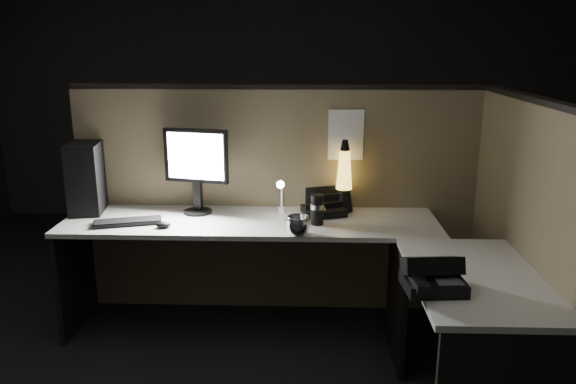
{
  "coord_description": "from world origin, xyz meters",
  "views": [
    {
      "loc": [
        0.2,
        -2.68,
        1.79
      ],
      "look_at": [
        0.09,
        0.35,
        0.98
      ],
      "focal_mm": 35.0,
      "sensor_mm": 36.0,
      "label": 1
    }
  ],
  "objects_px": {
    "pc_tower": "(88,176)",
    "desk_phone": "(432,276)",
    "lava_lamp": "(344,182)",
    "keyboard": "(128,222)",
    "monitor": "(196,163)"
  },
  "relations": [
    {
      "from": "pc_tower",
      "to": "desk_phone",
      "type": "bearing_deg",
      "value": -39.41
    },
    {
      "from": "keyboard",
      "to": "desk_phone",
      "type": "bearing_deg",
      "value": -43.63
    },
    {
      "from": "pc_tower",
      "to": "keyboard",
      "type": "distance_m",
      "value": 0.5
    },
    {
      "from": "lava_lamp",
      "to": "desk_phone",
      "type": "distance_m",
      "value": 1.22
    },
    {
      "from": "keyboard",
      "to": "lava_lamp",
      "type": "height_order",
      "value": "lava_lamp"
    },
    {
      "from": "pc_tower",
      "to": "keyboard",
      "type": "bearing_deg",
      "value": -50.77
    },
    {
      "from": "monitor",
      "to": "desk_phone",
      "type": "distance_m",
      "value": 1.69
    },
    {
      "from": "monitor",
      "to": "desk_phone",
      "type": "bearing_deg",
      "value": -28.64
    },
    {
      "from": "monitor",
      "to": "lava_lamp",
      "type": "height_order",
      "value": "monitor"
    },
    {
      "from": "pc_tower",
      "to": "monitor",
      "type": "height_order",
      "value": "monitor"
    },
    {
      "from": "pc_tower",
      "to": "desk_phone",
      "type": "xyz_separation_m",
      "value": [
        1.98,
        -1.15,
        -0.16
      ]
    },
    {
      "from": "pc_tower",
      "to": "monitor",
      "type": "relative_size",
      "value": 0.83
    },
    {
      "from": "lava_lamp",
      "to": "desk_phone",
      "type": "xyz_separation_m",
      "value": [
        0.32,
        -1.17,
        -0.13
      ]
    },
    {
      "from": "monitor",
      "to": "lava_lamp",
      "type": "xyz_separation_m",
      "value": [
        0.94,
        0.07,
        -0.13
      ]
    },
    {
      "from": "monitor",
      "to": "keyboard",
      "type": "relative_size",
      "value": 1.35
    }
  ]
}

